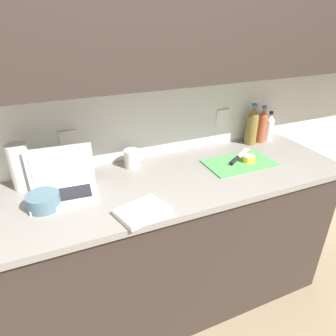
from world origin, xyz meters
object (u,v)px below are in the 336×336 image
Objects in this scene: bottle_oil_tall at (262,126)px; paper_towel_roll at (20,167)px; bowl_white at (43,201)px; knife at (237,158)px; cutting_board at (239,163)px; bottle_green_soda at (252,126)px; lemon_half_cut at (249,159)px; laptop at (63,184)px; measuring_cup at (132,158)px; bottle_water_clear at (269,127)px.

paper_towel_roll is (-1.52, -0.02, 0.00)m from bottle_oil_tall.
knife is at bearing 2.90° from bowl_white.
knife is 1.21m from paper_towel_roll.
paper_towel_roll is at bearing -179.19° from bottle_oil_tall.
bowl_white is at bearing -170.00° from bottle_oil_tall.
cutting_board is 1.48× the size of bottle_green_soda.
lemon_half_cut is 1.16m from bowl_white.
laptop is 0.43m from measuring_cup.
bottle_green_soda is at bearing 180.00° from bottle_oil_tall.
measuring_cup is (0.40, 0.15, -0.00)m from laptop.
paper_towel_roll is at bearing 137.06° from knife.
paper_towel_roll is (-0.08, 0.23, 0.08)m from bowl_white.
bottle_water_clear is at bearing 0.00° from bottle_green_soda.
bottle_green_soda reaches higher than measuring_cup.
bottle_water_clear is (0.07, 0.00, -0.02)m from bottle_oil_tall.
bottle_water_clear is at bearing 30.12° from cutting_board.
lemon_half_cut is at bearing -19.48° from measuring_cup.
cutting_board is 1.11m from bowl_white.
bowl_white is at bearing -178.96° from cutting_board.
bowl_white is at bearing -169.39° from bottle_green_soda.
laptop reaches higher than bottle_water_clear.
bottle_oil_tall is at bearing 0.88° from measuring_cup.
knife is 0.33m from bottle_green_soda.
bowl_white is at bearing -70.99° from paper_towel_roll.
bottle_green_soda is (1.25, 0.17, 0.07)m from laptop.
laptop is at bearing 41.21° from bowl_white.
knife is 0.64m from measuring_cup.
laptop is 1.38× the size of paper_towel_roll.
cutting_board is 0.36m from bottle_green_soda.
lemon_half_cut is at bearing -78.77° from knife.
bottle_green_soda is 2.55× the size of measuring_cup.
laptop is 1.06m from lemon_half_cut.
bottle_green_soda is 1.38m from bowl_white.
bowl_white reaches higher than knife.
knife is 0.40m from bottle_oil_tall.
measuring_cup is (-0.85, -0.01, -0.07)m from bottle_green_soda.
laptop is 0.80× the size of cutting_board.
laptop is 4.47× the size of lemon_half_cut.
bottle_green_soda is 1.85× the size of bowl_white.
bowl_white is (-1.10, -0.02, 0.03)m from cutting_board.
knife is (0.01, 0.04, 0.01)m from cutting_board.
paper_towel_roll is (-1.44, -0.02, -0.01)m from bottle_green_soda.
bottle_water_clear is at bearing 0.78° from paper_towel_roll.
laptop is 0.24m from paper_towel_roll.
bottle_green_soda is 0.09m from bottle_oil_tall.
cutting_board is at bearing -145.16° from bottle_oil_tall.
bottle_green_soda reaches higher than bottle_water_clear.
bowl_white is at bearing -170.44° from bottle_water_clear.
cutting_board is at bearing -137.03° from bottle_green_soda.
measuring_cup reaches higher than cutting_board.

